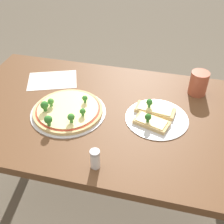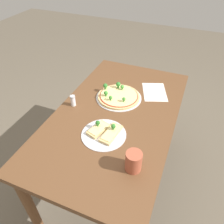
{
  "view_description": "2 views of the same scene",
  "coord_description": "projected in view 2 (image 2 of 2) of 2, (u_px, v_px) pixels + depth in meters",
  "views": [
    {
      "loc": [
        -0.24,
        0.9,
        1.48
      ],
      "look_at": [
        -0.02,
        0.02,
        0.73
      ],
      "focal_mm": 45.0,
      "sensor_mm": 36.0,
      "label": 1
    },
    {
      "loc": [
        -1.02,
        -0.39,
        1.63
      ],
      "look_at": [
        -0.02,
        0.02,
        0.73
      ],
      "focal_mm": 35.0,
      "sensor_mm": 36.0,
      "label": 2
    }
  ],
  "objects": [
    {
      "name": "paper_menu",
      "position": [
        154.0,
        92.0,
        1.61
      ],
      "size": [
        0.28,
        0.24,
        0.0
      ],
      "primitive_type": "cube",
      "rotation": [
        0.0,
        0.0,
        0.36
      ],
      "color": "white",
      "rests_on": "dining_table"
    },
    {
      "name": "condiment_shaker",
      "position": [
        73.0,
        101.0,
        1.46
      ],
      "size": [
        0.04,
        0.04,
        0.08
      ],
      "color": "silver",
      "rests_on": "dining_table"
    },
    {
      "name": "pizza_tray_slice",
      "position": [
        105.0,
        132.0,
        1.27
      ],
      "size": [
        0.26,
        0.26,
        0.06
      ],
      "color": "silver",
      "rests_on": "dining_table"
    },
    {
      "name": "dining_table",
      "position": [
        116.0,
        123.0,
        1.48
      ],
      "size": [
        1.33,
        0.76,
        0.71
      ],
      "color": "brown",
      "rests_on": "ground_plane"
    },
    {
      "name": "ground_plane",
      "position": [
        115.0,
        176.0,
        1.88
      ],
      "size": [
        8.0,
        8.0,
        0.0
      ],
      "primitive_type": "plane",
      "color": "brown"
    },
    {
      "name": "drinking_cup",
      "position": [
        134.0,
        161.0,
        1.06
      ],
      "size": [
        0.08,
        0.08,
        0.11
      ],
      "primitive_type": "cylinder",
      "color": "#AD5138",
      "rests_on": "dining_table"
    },
    {
      "name": "pizza_tray_whole",
      "position": [
        118.0,
        96.0,
        1.55
      ],
      "size": [
        0.32,
        0.32,
        0.07
      ],
      "color": "silver",
      "rests_on": "dining_table"
    }
  ]
}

